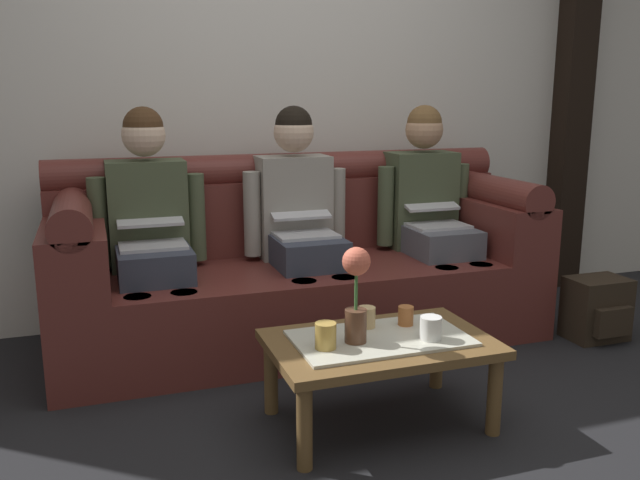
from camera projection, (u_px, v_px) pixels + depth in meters
ground_plane at (392, 438)px, 2.51m from camera, size 14.00×14.00×0.00m
back_wall_patterned at (271, 64)px, 3.78m from camera, size 6.00×0.12×2.90m
timber_pillar at (574, 68)px, 4.30m from camera, size 0.20×0.20×2.90m
couch at (300, 270)px, 3.52m from camera, size 2.50×0.88×0.96m
person_left at (150, 225)px, 3.21m from camera, size 0.56×0.67×1.22m
person_middle at (300, 216)px, 3.45m from camera, size 0.56×0.67×1.22m
person_right at (430, 208)px, 3.69m from camera, size 0.56×0.67×1.22m
coffee_table at (380, 350)px, 2.57m from camera, size 0.86×0.55×0.36m
flower_vase at (356, 289)px, 2.46m from camera, size 0.11×0.11×0.37m
cup_near_left at (406, 316)px, 2.68m from camera, size 0.06×0.06×0.08m
cup_near_right at (367, 317)px, 2.66m from camera, size 0.07×0.07×0.08m
cup_far_center at (326, 336)px, 2.43m from camera, size 0.08×0.08×0.10m
cup_far_left at (431, 328)px, 2.52m from camera, size 0.08×0.08×0.09m
backpack_right at (597, 309)px, 3.51m from camera, size 0.31×0.26×0.33m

